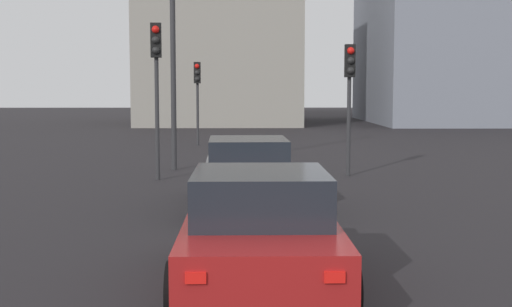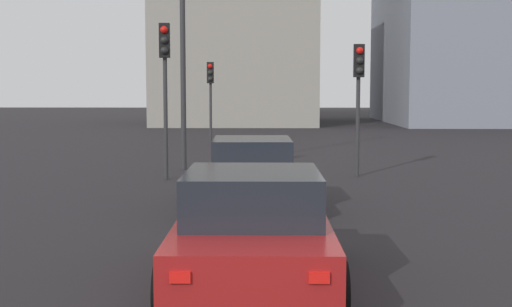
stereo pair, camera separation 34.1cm
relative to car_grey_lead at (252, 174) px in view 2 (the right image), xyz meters
The scene contains 8 objects.
car_grey_lead is the anchor object (origin of this frame).
car_red_second 5.59m from the car_grey_lead, behind, with size 4.18×2.06×1.47m.
traffic_light_near_left 5.41m from the car_grey_lead, 29.29° to the left, with size 0.32×0.29×4.16m.
traffic_light_near_right 6.09m from the car_grey_lead, 29.30° to the right, with size 0.32×0.29×3.65m.
traffic_light_far_left 15.62m from the car_grey_lead, ahead, with size 0.32×0.28×3.55m.
street_lamp_kerbside 8.20m from the car_grey_lead, 18.46° to the left, with size 0.56×0.36×8.75m.
building_facade_left 38.37m from the car_grey_lead, 22.04° to the right, with size 15.72×10.83×13.48m, color gray.
building_facade_center 35.43m from the car_grey_lead, ahead, with size 14.06×10.59×12.72m, color gray.
Camera 2 is at (-5.14, -0.09, 2.47)m, focal length 48.10 mm.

